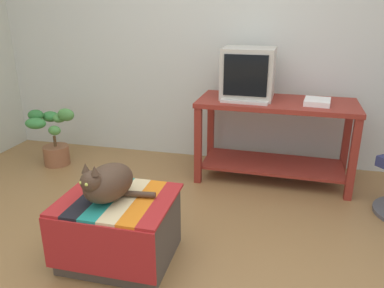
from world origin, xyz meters
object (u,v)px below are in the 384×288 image
Objects in this scene: tv_monitor at (248,74)px; book at (317,102)px; cat at (107,183)px; potted_plant at (53,137)px; ottoman_with_blanket at (119,228)px; keyboard at (245,101)px; desk at (275,127)px.

tv_monitor is 0.63m from book.
cat is 1.81m from potted_plant.
cat reaches higher than ottoman_with_blanket.
ottoman_with_blanket is at bearing -124.14° from book.
ottoman_with_blanket is 1.79m from potted_plant.
book is 2.51m from potted_plant.
tv_monitor is at bearing 68.01° from ottoman_with_blanket.
keyboard is 1.51m from cat.
ottoman_with_blanket is at bearing -110.20° from keyboard.
cat is (-0.04, -0.04, 0.33)m from ottoman_with_blanket.
book is 0.36× the size of ottoman_with_blanket.
keyboard is (-0.00, -0.18, -0.20)m from tv_monitor.
keyboard is 1.54m from ottoman_with_blanket.
cat is at bearing -111.26° from tv_monitor.
desk is 1.74m from cat.
ottoman_with_blanket is 1.15× the size of potted_plant.
cat is at bearing -120.05° from desk.
potted_plant is at bearing 151.77° from cat.
tv_monitor is 1.13× the size of keyboard.
desk is 0.38m from keyboard.
cat is at bearing -124.20° from book.
keyboard is 0.69× the size of potted_plant.
cat is (-0.64, -1.54, -0.41)m from tv_monitor.
keyboard is at bearing -166.15° from book.
ottoman_with_blanket is (-0.87, -1.44, -0.29)m from desk.
book is 1.90m from cat.
ottoman_with_blanket is (-0.61, -1.50, -0.74)m from tv_monitor.
ottoman_with_blanket is 1.59× the size of cat.
keyboard reaches higher than cat.
tv_monitor reaches higher than book.
ottoman_with_blanket is at bearing -110.62° from tv_monitor.
desk is at bearing 4.88° from potted_plant.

